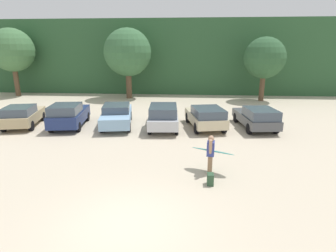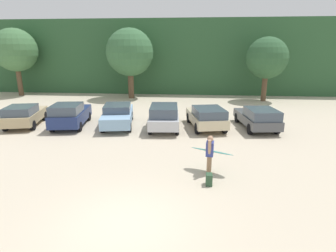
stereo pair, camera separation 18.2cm
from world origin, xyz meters
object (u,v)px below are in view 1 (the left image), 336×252
Objects in this scene: parked_car_champagne at (206,116)px; person_adult at (211,152)px; parked_car_navy at (69,115)px; parked_car_silver at (163,116)px; parked_car_sky_blue at (117,115)px; parked_car_dark_gray at (257,117)px; backpack_dropped at (210,179)px; surfboard_teal at (213,151)px; parked_car_tan at (22,115)px.

parked_car_champagne is 6.79m from person_adult.
parked_car_silver is (6.25, 0.21, 0.01)m from parked_car_navy.
parked_car_sky_blue reaches higher than parked_car_dark_gray.
parked_car_dark_gray is 9.99× the size of backpack_dropped.
parked_car_silver reaches higher than parked_car_champagne.
surfboard_teal is at bearing 83.07° from backpack_dropped.
parked_car_navy is at bearing -10.26° from surfboard_teal.
person_adult is at bearing -134.69° from parked_car_navy.
parked_car_dark_gray is at bearing -90.70° from parked_car_silver.
parked_car_navy is 0.98× the size of parked_car_dark_gray.
parked_car_champagne is 2.33× the size of surfboard_teal.
person_adult reaches higher than parked_car_champagne.
backpack_dropped is (-0.15, -1.23, -0.68)m from surfboard_teal.
person_adult reaches higher than parked_car_dark_gray.
backpack_dropped is at bearing 107.63° from surfboard_teal.
parked_car_dark_gray is at bearing -100.51° from parked_car_tan.
surfboard_teal is (2.68, -6.41, 0.07)m from parked_car_silver.
backpack_dropped is (5.70, -8.01, -0.53)m from parked_car_sky_blue.
parked_car_silver is 7.05m from person_adult.
parked_car_tan is at bearing 80.87° from parked_car_champagne.
parked_car_dark_gray is (12.26, 0.58, -0.07)m from parked_car_navy.
parked_car_navy is at bearing 85.28° from parked_car_dark_gray.
parked_car_champagne is at bearing 85.34° from parked_car_dark_gray.
parked_car_tan is 15.39m from parked_car_dark_gray.
parked_car_dark_gray is at bearing -99.02° from parked_car_champagne.
parked_car_navy is (3.11, 0.14, 0.07)m from parked_car_tan.
parked_car_silver is at bearing 82.73° from parked_car_champagne.
person_adult is at bearing -162.82° from parked_car_silver.
parked_car_tan and parked_car_sky_blue have the same top height.
parked_car_sky_blue is at bearing -88.38° from parked_car_navy.
person_adult reaches higher than parked_car_tan.
person_adult is at bearing -130.70° from parked_car_tan.
backpack_dropped is at bearing -139.22° from parked_car_navy.
parked_car_sky_blue is 3.09× the size of person_adult.
parked_car_champagne reaches higher than parked_car_dark_gray.
parked_car_navy reaches higher than surfboard_teal.
parked_car_navy is 2.32× the size of surfboard_teal.
parked_car_navy is at bearing 80.89° from parked_car_champagne.
person_adult is 1.29m from backpack_dropped.
backpack_dropped is (-0.05, -1.08, -0.69)m from person_adult.
parked_car_champagne is 3.27m from parked_car_dark_gray.
parked_car_navy reaches higher than parked_car_tan.
person_adult is (8.83, -6.36, 0.08)m from parked_car_navy.
parked_car_silver reaches higher than parked_car_sky_blue.
parked_car_navy is 12.28m from parked_car_dark_gray.
parked_car_dark_gray is 2.36× the size of surfboard_teal.
parked_car_navy is at bearing -100.59° from parked_car_tan.
parked_car_dark_gray is (15.37, 0.73, -0.00)m from parked_car_tan.
parked_car_sky_blue is 9.19m from parked_car_dark_gray.
parked_car_dark_gray is 8.77m from backpack_dropped.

